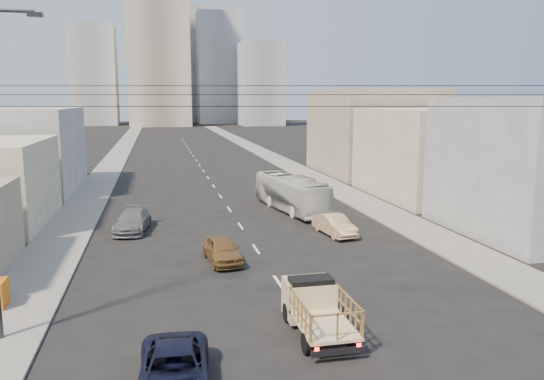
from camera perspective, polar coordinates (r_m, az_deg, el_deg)
name	(u,v)px	position (r m, az deg, el deg)	size (l,w,h in m)	color
ground	(331,360)	(19.24, 6.32, -17.68)	(420.00, 420.00, 0.00)	black
sidewalk_left	(117,156)	(86.82, -16.31, 3.52)	(3.50, 180.00, 0.12)	slate
sidewalk_right	(264,153)	(88.32, -0.90, 4.01)	(3.50, 180.00, 0.12)	slate
lane_dashes	(201,168)	(69.94, -7.60, 2.37)	(0.15, 104.00, 0.01)	silver
flatbed_pickup	(317,305)	(20.74, 4.86, -12.24)	(1.95, 4.41, 1.90)	#CAB788
navy_pickup	(174,371)	(17.32, -10.49, -18.64)	(2.19, 4.75, 1.32)	black
city_bus	(291,193)	(42.58, 2.10, -0.33)	(2.38, 10.18, 2.83)	beige
sedan_brown	(222,250)	(29.39, -5.38, -6.42)	(1.64, 4.07, 1.39)	brown
sedan_tan	(335,225)	(35.24, 6.74, -3.75)	(1.43, 4.10, 1.35)	tan
sedan_grey	(132,221)	(37.14, -14.78, -3.24)	(2.01, 4.95, 1.44)	slate
overhead_wires	(322,96)	(18.52, 5.35, 10.08)	(23.01, 5.02, 0.72)	black
bldg_right_near	(539,166)	(39.15, 26.75, 2.31)	(10.00, 12.00, 9.00)	gray
bldg_right_mid	(437,153)	(51.01, 17.28, 3.83)	(11.00, 14.00, 8.00)	#ABA58A
bldg_right_far	(373,132)	(65.48, 10.81, 6.18)	(12.00, 16.00, 10.00)	gray
bldg_left_far	(9,150)	(57.09, -26.40, 3.84)	(12.00, 16.00, 8.00)	gray
high_rise_tower	(158,35)	(187.37, -12.19, 15.98)	(20.00, 20.00, 60.00)	gray
midrise_ne	(219,69)	(202.84, -5.72, 12.82)	(16.00, 16.00, 40.00)	#95979D
midrise_nw	(94,76)	(197.39, -18.59, 11.58)	(15.00, 15.00, 34.00)	#95979D
midrise_back	(184,66)	(216.87, -9.44, 13.06)	(18.00, 18.00, 44.00)	gray
midrise_east	(261,84)	(184.69, -1.18, 11.31)	(14.00, 14.00, 28.00)	#95979D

